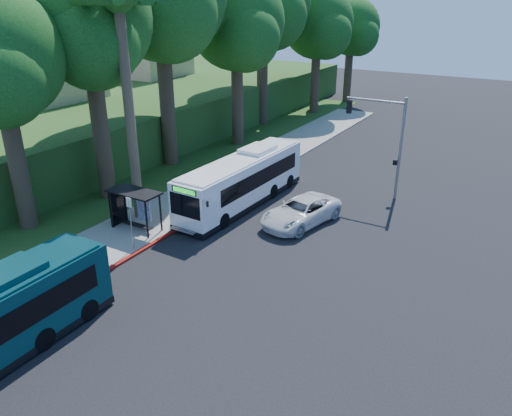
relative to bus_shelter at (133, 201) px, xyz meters
The scene contains 16 objects.
ground 8.00m from the bus_shelter, 21.51° to the left, with size 140.00×140.00×0.00m, color black.
sidewalk 3.35m from the bus_shelter, 90.90° to the left, with size 4.50×70.00×0.12m, color gray.
red_curb 3.07m from the bus_shelter, 26.83° to the right, with size 0.25×30.00×0.13m, color maroon.
grass_verge 9.90m from the bus_shelter, 126.16° to the left, with size 8.00×70.00×0.06m, color #234719.
bus_shelter is the anchor object (origin of this frame).
stop_sign_pole 2.85m from the bus_shelter, 49.08° to the right, with size 0.35×0.06×3.17m.
traffic_signal_pole 17.15m from the bus_shelter, 49.36° to the left, with size 4.10×0.30×7.00m.
palm_tree 10.70m from the bus_shelter, 124.80° to the left, with size 4.20×4.20×14.40m.
hillside_backdrop 26.18m from the bus_shelter, 136.68° to the left, with size 24.00×60.00×8.80m.
tree_0 11.08m from the bus_shelter, 151.08° to the left, with size 8.40×8.00×15.70m.
tree_2 21.25m from the bus_shelter, 103.83° to the left, with size 8.82×8.40×15.12m.
tree_3 29.46m from the bus_shelter, 103.86° to the left, with size 10.08×9.60×17.28m.
tree_4 35.97m from the bus_shelter, 96.78° to the left, with size 8.40×8.00×14.14m.
tree_5 43.55m from the bus_shelter, 94.21° to the left, with size 7.35×7.00×12.86m.
white_bus 7.55m from the bus_shelter, 62.75° to the left, with size 2.86×11.83×3.50m.
pickup 10.11m from the bus_shelter, 35.35° to the left, with size 2.64×5.72×1.59m, color silver.
Camera 1 is at (12.93, -22.56, 13.14)m, focal length 35.00 mm.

